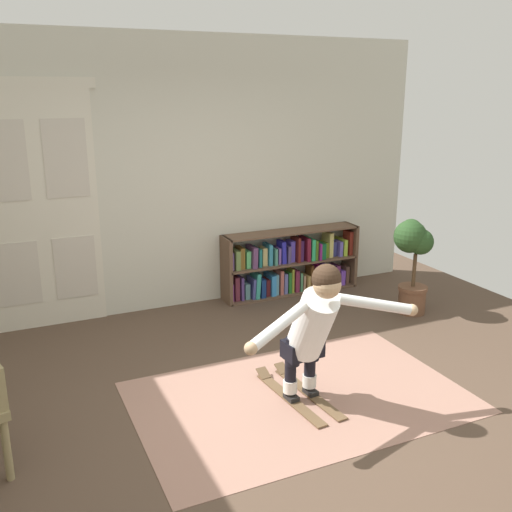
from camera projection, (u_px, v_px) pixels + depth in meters
ground_plane at (276, 418)px, 4.30m from camera, size 7.20×7.20×0.00m
back_wall at (169, 176)px, 6.16m from camera, size 6.00×0.10×2.90m
double_door at (40, 207)px, 5.65m from camera, size 1.22×0.05×2.45m
rug at (300, 397)px, 4.58m from camera, size 2.57×1.67×0.01m
bookshelf at (291, 265)px, 6.84m from camera, size 1.68×0.30×0.76m
potted_plant at (413, 252)px, 6.13m from camera, size 0.39×0.39×1.03m
skis_pair at (297, 393)px, 4.60m from camera, size 0.34×0.94×0.07m
person_skier at (314, 323)px, 4.24m from camera, size 1.45×0.66×1.11m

